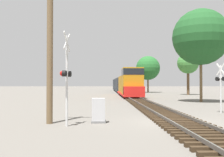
# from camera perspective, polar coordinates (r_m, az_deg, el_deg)

# --- Properties ---
(ground_plane) EXTENTS (400.00, 400.00, 0.00)m
(ground_plane) POSITION_cam_1_polar(r_m,az_deg,el_deg) (15.04, 13.86, -9.15)
(ground_plane) COLOR #666059
(rail_track_bed) EXTENTS (2.60, 160.00, 0.31)m
(rail_track_bed) POSITION_cam_1_polar(r_m,az_deg,el_deg) (15.02, 13.86, -8.64)
(rail_track_bed) COLOR #382819
(rail_track_bed) RESTS_ON ground
(freight_train) EXTENTS (2.90, 51.24, 4.38)m
(freight_train) POSITION_cam_1_polar(r_m,az_deg,el_deg) (59.33, 2.28, -1.39)
(freight_train) COLOR #B77A14
(freight_train) RESTS_ON ground
(crossing_signal_near) EXTENTS (0.47, 1.02, 4.66)m
(crossing_signal_near) POSITION_cam_1_polar(r_m,az_deg,el_deg) (13.16, -9.91, 0.79)
(crossing_signal_near) COLOR silver
(crossing_signal_near) RESTS_ON ground
(crossing_signal_far) EXTENTS (0.53, 1.01, 3.61)m
(crossing_signal_far) POSITION_cam_1_polar(r_m,az_deg,el_deg) (20.26, 22.66, -0.73)
(crossing_signal_far) COLOR silver
(crossing_signal_far) RESTS_ON ground
(relay_cabinet) EXTENTS (0.77, 0.56, 1.32)m
(relay_cabinet) POSITION_cam_1_polar(r_m,az_deg,el_deg) (14.20, -2.95, -7.02)
(relay_cabinet) COLOR slate
(relay_cabinet) RESTS_ON ground
(utility_pole) EXTENTS (1.80, 0.32, 8.28)m
(utility_pole) POSITION_cam_1_polar(r_m,az_deg,el_deg) (14.38, -13.37, 7.44)
(utility_pole) COLOR brown
(utility_pole) RESTS_ON ground
(tree_far_right) EXTENTS (6.44, 6.44, 10.68)m
(tree_far_right) POSITION_cam_1_polar(r_m,az_deg,el_deg) (32.09, 18.75, 8.52)
(tree_far_right) COLOR brown
(tree_far_right) RESTS_ON ground
(tree_mid_background) EXTENTS (4.04, 4.04, 8.04)m
(tree_mid_background) POSITION_cam_1_polar(r_m,az_deg,el_deg) (51.67, 16.22, 3.19)
(tree_mid_background) COLOR brown
(tree_mid_background) RESTS_ON ground
(tree_deep_background) EXTENTS (5.74, 5.74, 8.74)m
(tree_deep_background) POSITION_cam_1_polar(r_m,az_deg,el_deg) (63.38, 7.83, 2.27)
(tree_deep_background) COLOR brown
(tree_deep_background) RESTS_ON ground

